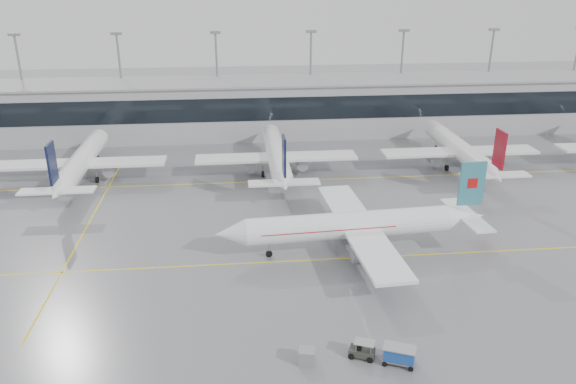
{
  "coord_description": "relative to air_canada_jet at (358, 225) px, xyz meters",
  "views": [
    {
      "loc": [
        -7.69,
        -64.72,
        35.71
      ],
      "look_at": [
        0.0,
        12.0,
        5.0
      ],
      "focal_mm": 35.0,
      "sensor_mm": 36.0,
      "label": 1
    }
  ],
  "objects": [
    {
      "name": "gse_unit",
      "position": [
        -9.87,
        -22.78,
        -2.97
      ],
      "size": [
        1.84,
        1.75,
        1.57
      ],
      "primitive_type": "cube",
      "rotation": [
        0.0,
        0.0,
        -0.21
      ],
      "color": "gray",
      "rests_on": "ground"
    },
    {
      "name": "terminal",
      "position": [
        -8.45,
        59.75,
        2.24
      ],
      "size": [
        180.0,
        15.0,
        12.0
      ],
      "primitive_type": "cube",
      "color": "#9D9DA1",
      "rests_on": "ground"
    },
    {
      "name": "taxi_line_north",
      "position": [
        -8.45,
        27.75,
        -3.75
      ],
      "size": [
        120.0,
        0.25,
        0.01
      ],
      "primitive_type": "cube",
      "color": "yellow",
      "rests_on": "ground"
    },
    {
      "name": "terminal_roof",
      "position": [
        -8.45,
        59.75,
        8.44
      ],
      "size": [
        182.0,
        16.0,
        0.4
      ],
      "primitive_type": "cube",
      "color": "gray",
      "rests_on": "ground"
    },
    {
      "name": "parked_jet_d",
      "position": [
        26.55,
        31.44,
        -0.04
      ],
      "size": [
        29.64,
        36.96,
        11.72
      ],
      "rotation": [
        0.0,
        0.0,
        1.57
      ],
      "color": "white",
      "rests_on": "ground"
    },
    {
      "name": "baggage_tug",
      "position": [
        -4.33,
        -22.4,
        -3.12
      ],
      "size": [
        3.75,
        2.39,
        1.81
      ],
      "rotation": [
        0.0,
        0.0,
        -0.4
      ],
      "color": "#30332B",
      "rests_on": "ground"
    },
    {
      "name": "taxi_line_main",
      "position": [
        -8.45,
        -2.25,
        -3.75
      ],
      "size": [
        120.0,
        0.25,
        0.01
      ],
      "primitive_type": "cube",
      "color": "yellow",
      "rests_on": "ground"
    },
    {
      "name": "parked_jet_b",
      "position": [
        -43.45,
        31.44,
        -0.04
      ],
      "size": [
        29.64,
        36.96,
        11.72
      ],
      "rotation": [
        0.0,
        0.0,
        1.57
      ],
      "color": "white",
      "rests_on": "ground"
    },
    {
      "name": "taxi_line_cross",
      "position": [
        -38.45,
        12.75,
        -3.75
      ],
      "size": [
        0.25,
        60.0,
        0.01
      ],
      "primitive_type": "cube",
      "color": "yellow",
      "rests_on": "ground"
    },
    {
      "name": "light_masts",
      "position": [
        -8.45,
        65.75,
        9.59
      ],
      "size": [
        156.4,
        1.0,
        22.6
      ],
      "color": "gray",
      "rests_on": "ground"
    },
    {
      "name": "air_canada_jet",
      "position": [
        0.0,
        0.0,
        0.0
      ],
      "size": [
        37.34,
        30.14,
        11.81
      ],
      "rotation": [
        0.0,
        0.0,
        3.21
      ],
      "color": "white",
      "rests_on": "ground"
    },
    {
      "name": "parked_jet_c",
      "position": [
        -8.45,
        31.44,
        -0.04
      ],
      "size": [
        29.64,
        36.96,
        11.72
      ],
      "rotation": [
        0.0,
        0.0,
        1.57
      ],
      "color": "white",
      "rests_on": "ground"
    },
    {
      "name": "ground",
      "position": [
        -8.45,
        -2.25,
        -3.76
      ],
      "size": [
        320.0,
        320.0,
        0.0
      ],
      "primitive_type": "plane",
      "color": "slate",
      "rests_on": "ground"
    },
    {
      "name": "baggage_cart",
      "position": [
        -1.01,
        -23.79,
        -2.64
      ],
      "size": [
        3.5,
        2.76,
        1.91
      ],
      "rotation": [
        0.0,
        0.0,
        -0.4
      ],
      "color": "gray",
      "rests_on": "ground"
    },
    {
      "name": "terminal_glass",
      "position": [
        -8.45,
        52.2,
        3.74
      ],
      "size": [
        180.0,
        0.2,
        5.0
      ],
      "primitive_type": "cube",
      "color": "black",
      "rests_on": "ground"
    }
  ]
}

